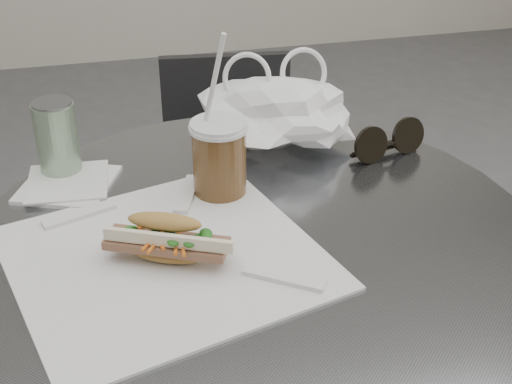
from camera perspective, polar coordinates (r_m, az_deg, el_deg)
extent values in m
cylinder|color=slate|center=(0.96, 0.06, -3.53)|extent=(0.76, 0.76, 0.02)
cylinder|color=#2A2A2C|center=(1.86, -1.57, -12.10)|extent=(0.34, 0.34, 0.02)
cylinder|color=#2A2A2C|center=(1.72, -1.67, -6.83)|extent=(0.06, 0.06, 0.45)
cylinder|color=#2A2A2C|center=(1.60, -1.78, -0.40)|extent=(0.38, 0.38, 0.02)
cube|color=#2A2A2C|center=(1.69, -2.42, 6.76)|extent=(0.30, 0.06, 0.26)
cube|color=white|center=(0.90, -7.28, -5.25)|extent=(0.44, 0.43, 0.00)
ellipsoid|color=#B07942|center=(0.89, -7.09, -4.90)|extent=(0.20, 0.14, 0.02)
cube|color=brown|center=(0.88, -7.15, -4.10)|extent=(0.16, 0.10, 0.01)
ellipsoid|color=#B07942|center=(0.87, -7.30, -2.68)|extent=(0.20, 0.14, 0.03)
cylinder|color=brown|center=(1.01, -2.94, 2.42)|extent=(0.08, 0.08, 0.10)
cylinder|color=silver|center=(0.99, -3.03, 5.30)|extent=(0.08, 0.08, 0.01)
cylinder|color=white|center=(0.97, -3.66, 7.45)|extent=(0.05, 0.04, 0.19)
cylinder|color=black|center=(1.12, 9.18, 3.68)|extent=(0.06, 0.03, 0.06)
cylinder|color=black|center=(1.16, 12.07, 4.41)|extent=(0.06, 0.03, 0.06)
cube|color=black|center=(1.15, 10.62, 3.74)|extent=(0.02, 0.01, 0.01)
cube|color=white|center=(1.09, -14.81, 0.59)|extent=(0.16, 0.16, 0.01)
cube|color=white|center=(1.08, -14.84, 0.80)|extent=(0.12, 0.12, 0.00)
cylinder|color=#56884F|center=(1.10, -15.61, 4.03)|extent=(0.06, 0.06, 0.11)
cylinder|color=slate|center=(1.07, -16.05, 6.85)|extent=(0.06, 0.06, 0.00)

